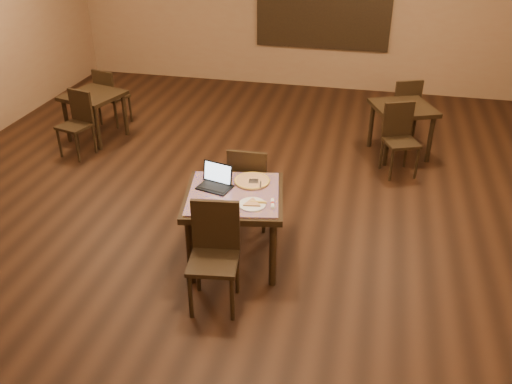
% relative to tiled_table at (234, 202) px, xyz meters
% --- Properties ---
extents(ground, '(10.00, 10.00, 0.00)m').
position_rel_tiled_table_xyz_m(ground, '(-0.34, 0.50, -0.66)').
color(ground, black).
rests_on(ground, ground).
extents(wall_back, '(8.00, 0.02, 3.00)m').
position_rel_tiled_table_xyz_m(wall_back, '(-0.34, 5.50, 0.84)').
color(wall_back, olive).
rests_on(wall_back, ground).
extents(mural, '(2.34, 0.05, 1.64)m').
position_rel_tiled_table_xyz_m(mural, '(0.16, 5.46, 0.89)').
color(mural, '#296499').
rests_on(mural, wall_back).
extents(tiled_table, '(1.07, 1.07, 0.76)m').
position_rel_tiled_table_xyz_m(tiled_table, '(0.00, 0.00, 0.00)').
color(tiled_table, black).
rests_on(tiled_table, ground).
extents(chair_main_near, '(0.47, 0.47, 0.97)m').
position_rel_tiled_table_xyz_m(chair_main_near, '(-0.01, -0.62, -0.11)').
color(chair_main_near, black).
rests_on(chair_main_near, ground).
extents(chair_main_far, '(0.42, 0.42, 0.95)m').
position_rel_tiled_table_xyz_m(chair_main_far, '(0.00, 0.62, -0.12)').
color(chair_main_far, black).
rests_on(chair_main_far, ground).
extents(laptop, '(0.36, 0.31, 0.21)m').
position_rel_tiled_table_xyz_m(laptop, '(-0.20, 0.10, 0.16)').
color(laptop, black).
rests_on(laptop, tiled_table).
extents(plate, '(0.25, 0.25, 0.01)m').
position_rel_tiled_table_xyz_m(plate, '(0.22, -0.18, 0.11)').
color(plate, white).
rests_on(plate, tiled_table).
extents(pizza_slice, '(0.21, 0.21, 0.02)m').
position_rel_tiled_table_xyz_m(pizza_slice, '(0.22, -0.18, 0.13)').
color(pizza_slice, beige).
rests_on(pizza_slice, plate).
extents(pizza_pan, '(0.33, 0.33, 0.01)m').
position_rel_tiled_table_xyz_m(pizza_pan, '(0.12, 0.24, 0.11)').
color(pizza_pan, silver).
rests_on(pizza_pan, tiled_table).
extents(pizza_whole, '(0.35, 0.35, 0.02)m').
position_rel_tiled_table_xyz_m(pizza_whole, '(0.12, 0.24, 0.12)').
color(pizza_whole, beige).
rests_on(pizza_whole, pizza_pan).
extents(spatula, '(0.13, 0.24, 0.01)m').
position_rel_tiled_table_xyz_m(spatula, '(0.14, 0.22, 0.13)').
color(spatula, silver).
rests_on(spatula, pizza_whole).
extents(napkin_roll, '(0.07, 0.15, 0.04)m').
position_rel_tiled_table_xyz_m(napkin_roll, '(0.40, -0.14, 0.12)').
color(napkin_roll, white).
rests_on(napkin_roll, tiled_table).
extents(other_table_a, '(0.98, 0.98, 0.71)m').
position_rel_tiled_table_xyz_m(other_table_a, '(1.59, 2.87, -0.07)').
color(other_table_a, black).
rests_on(other_table_a, ground).
extents(other_table_a_chair_near, '(0.52, 0.52, 0.91)m').
position_rel_tiled_table_xyz_m(other_table_a_chair_near, '(1.55, 2.33, -0.14)').
color(other_table_a_chair_near, black).
rests_on(other_table_a_chair_near, ground).
extents(other_table_a_chair_far, '(0.52, 0.52, 0.91)m').
position_rel_tiled_table_xyz_m(other_table_a_chair_far, '(1.62, 3.41, -0.14)').
color(other_table_a_chair_far, black).
rests_on(other_table_a_chair_far, ground).
extents(other_table_b, '(0.90, 0.90, 0.68)m').
position_rel_tiled_table_xyz_m(other_table_b, '(-2.74, 2.44, -0.09)').
color(other_table_b, black).
rests_on(other_table_b, ground).
extents(other_table_b_chair_near, '(0.47, 0.47, 0.89)m').
position_rel_tiled_table_xyz_m(other_table_b_chair_near, '(-2.72, 1.92, -0.16)').
color(other_table_b_chair_near, black).
rests_on(other_table_b_chair_near, ground).
extents(other_table_b_chair_far, '(0.47, 0.47, 0.89)m').
position_rel_tiled_table_xyz_m(other_table_b_chair_far, '(-2.76, 2.96, -0.16)').
color(other_table_b_chair_far, black).
rests_on(other_table_b_chair_far, ground).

